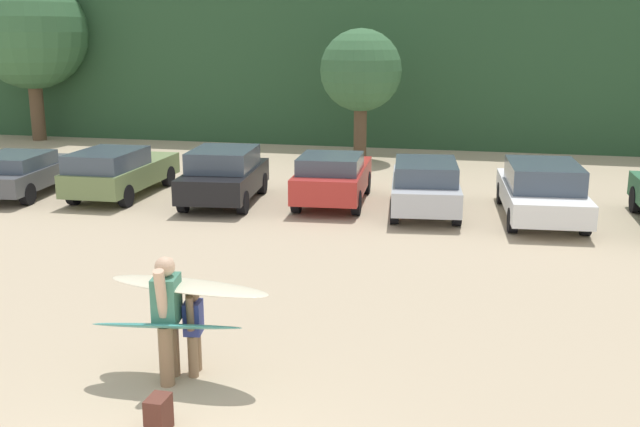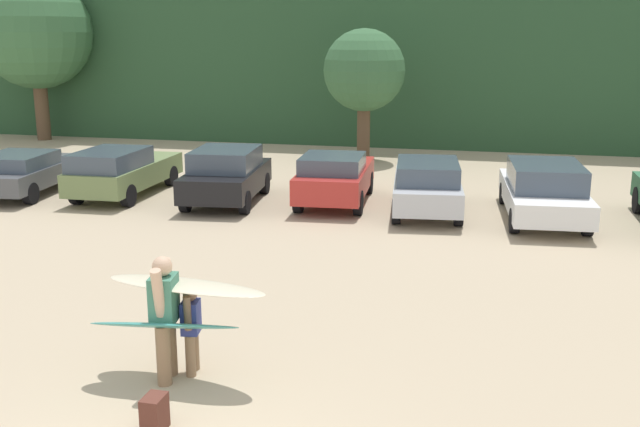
{
  "view_description": "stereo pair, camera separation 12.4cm",
  "coord_description": "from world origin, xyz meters",
  "px_view_note": "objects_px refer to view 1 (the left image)",
  "views": [
    {
      "loc": [
        3.29,
        -6.24,
        4.68
      ],
      "look_at": [
        0.15,
        7.13,
        1.32
      ],
      "focal_mm": 41.59,
      "sensor_mm": 36.0,
      "label": 1
    },
    {
      "loc": [
        3.41,
        -6.21,
        4.68
      ],
      "look_at": [
        0.15,
        7.13,
        1.32
      ],
      "focal_mm": 41.59,
      "sensor_mm": 36.0,
      "label": 2
    }
  ],
  "objects_px": {
    "parked_car_white": "(542,190)",
    "parked_car_dark_gray": "(22,172)",
    "surfboard_cream": "(188,286)",
    "parked_car_red": "(333,177)",
    "person_adult": "(167,312)",
    "surfboard_teal": "(167,326)",
    "parked_car_olive_green": "(119,171)",
    "parked_car_silver": "(425,185)",
    "backpack_dropped": "(159,414)",
    "parked_car_black": "(224,175)",
    "person_child": "(194,326)"
  },
  "relations": [
    {
      "from": "parked_car_white",
      "to": "parked_car_dark_gray",
      "type": "bearing_deg",
      "value": 86.92
    },
    {
      "from": "surfboard_cream",
      "to": "parked_car_red",
      "type": "bearing_deg",
      "value": -81.99
    },
    {
      "from": "person_adult",
      "to": "surfboard_teal",
      "type": "xyz_separation_m",
      "value": [
        0.03,
        -0.1,
        -0.17
      ]
    },
    {
      "from": "parked_car_red",
      "to": "surfboard_cream",
      "type": "distance_m",
      "value": 11.01
    },
    {
      "from": "parked_car_dark_gray",
      "to": "surfboard_cream",
      "type": "distance_m",
      "value": 13.94
    },
    {
      "from": "parked_car_olive_green",
      "to": "surfboard_teal",
      "type": "distance_m",
      "value": 12.49
    },
    {
      "from": "parked_car_silver",
      "to": "person_adult",
      "type": "bearing_deg",
      "value": 160.19
    },
    {
      "from": "parked_car_dark_gray",
      "to": "parked_car_olive_green",
      "type": "distance_m",
      "value": 2.98
    },
    {
      "from": "parked_car_white",
      "to": "backpack_dropped",
      "type": "xyz_separation_m",
      "value": [
        -5.02,
        -11.96,
        -0.54
      ]
    },
    {
      "from": "person_adult",
      "to": "surfboard_cream",
      "type": "height_order",
      "value": "person_adult"
    },
    {
      "from": "parked_car_white",
      "to": "parked_car_silver",
      "type": "bearing_deg",
      "value": 85.7
    },
    {
      "from": "parked_car_olive_green",
      "to": "surfboard_cream",
      "type": "distance_m",
      "value": 12.39
    },
    {
      "from": "parked_car_dark_gray",
      "to": "parked_car_white",
      "type": "height_order",
      "value": "parked_car_white"
    },
    {
      "from": "parked_car_white",
      "to": "surfboard_teal",
      "type": "height_order",
      "value": "parked_car_white"
    },
    {
      "from": "parked_car_olive_green",
      "to": "backpack_dropped",
      "type": "height_order",
      "value": "parked_car_olive_green"
    },
    {
      "from": "parked_car_black",
      "to": "parked_car_silver",
      "type": "distance_m",
      "value": 5.61
    },
    {
      "from": "parked_car_olive_green",
      "to": "person_child",
      "type": "height_order",
      "value": "parked_car_olive_green"
    },
    {
      "from": "parked_car_olive_green",
      "to": "surfboard_teal",
      "type": "xyz_separation_m",
      "value": [
        6.41,
        -10.72,
        0.07
      ]
    },
    {
      "from": "parked_car_dark_gray",
      "to": "backpack_dropped",
      "type": "height_order",
      "value": "parked_car_dark_gray"
    },
    {
      "from": "parked_car_red",
      "to": "person_child",
      "type": "relative_size",
      "value": 3.38
    },
    {
      "from": "parked_car_dark_gray",
      "to": "backpack_dropped",
      "type": "relative_size",
      "value": 10.18
    },
    {
      "from": "person_adult",
      "to": "surfboard_cream",
      "type": "xyz_separation_m",
      "value": [
        0.25,
        0.17,
        0.33
      ]
    },
    {
      "from": "person_child",
      "to": "backpack_dropped",
      "type": "relative_size",
      "value": 2.8
    },
    {
      "from": "parked_car_olive_green",
      "to": "parked_car_black",
      "type": "height_order",
      "value": "parked_car_black"
    },
    {
      "from": "person_child",
      "to": "parked_car_black",
      "type": "bearing_deg",
      "value": -81.61
    },
    {
      "from": "person_adult",
      "to": "surfboard_cream",
      "type": "bearing_deg",
      "value": -155.48
    },
    {
      "from": "surfboard_teal",
      "to": "surfboard_cream",
      "type": "relative_size",
      "value": 0.87
    },
    {
      "from": "parked_car_red",
      "to": "person_child",
      "type": "xyz_separation_m",
      "value": [
        0.37,
        -10.88,
        -0.05
      ]
    },
    {
      "from": "parked_car_dark_gray",
      "to": "parked_car_silver",
      "type": "relative_size",
      "value": 1.08
    },
    {
      "from": "person_child",
      "to": "person_adult",
      "type": "bearing_deg",
      "value": 37.36
    },
    {
      "from": "parked_car_red",
      "to": "person_adult",
      "type": "bearing_deg",
      "value": 176.35
    },
    {
      "from": "parked_car_red",
      "to": "parked_car_white",
      "type": "height_order",
      "value": "parked_car_white"
    },
    {
      "from": "parked_car_olive_green",
      "to": "parked_car_silver",
      "type": "distance_m",
      "value": 8.87
    },
    {
      "from": "parked_car_olive_green",
      "to": "parked_car_silver",
      "type": "xyz_separation_m",
      "value": [
        8.87,
        0.02,
        -0.01
      ]
    },
    {
      "from": "parked_car_olive_green",
      "to": "parked_car_white",
      "type": "distance_m",
      "value": 11.84
    },
    {
      "from": "parked_car_black",
      "to": "person_adult",
      "type": "height_order",
      "value": "person_adult"
    },
    {
      "from": "parked_car_red",
      "to": "parked_car_white",
      "type": "relative_size",
      "value": 0.87
    },
    {
      "from": "parked_car_white",
      "to": "person_adult",
      "type": "distance_m",
      "value": 11.98
    },
    {
      "from": "parked_car_olive_green",
      "to": "parked_car_black",
      "type": "relative_size",
      "value": 1.11
    },
    {
      "from": "parked_car_red",
      "to": "person_adult",
      "type": "height_order",
      "value": "person_adult"
    },
    {
      "from": "parked_car_dark_gray",
      "to": "person_child",
      "type": "height_order",
      "value": "parked_car_dark_gray"
    },
    {
      "from": "parked_car_olive_green",
      "to": "backpack_dropped",
      "type": "relative_size",
      "value": 10.03
    },
    {
      "from": "parked_car_olive_green",
      "to": "person_child",
      "type": "xyz_separation_m",
      "value": [
        6.63,
        -10.35,
        -0.06
      ]
    },
    {
      "from": "parked_car_silver",
      "to": "backpack_dropped",
      "type": "distance_m",
      "value": 12.13
    },
    {
      "from": "parked_car_red",
      "to": "person_child",
      "type": "height_order",
      "value": "parked_car_red"
    },
    {
      "from": "parked_car_white",
      "to": "backpack_dropped",
      "type": "bearing_deg",
      "value": 152.67
    },
    {
      "from": "person_child",
      "to": "backpack_dropped",
      "type": "height_order",
      "value": "person_child"
    },
    {
      "from": "parked_car_white",
      "to": "surfboard_cream",
      "type": "bearing_deg",
      "value": 149.01
    },
    {
      "from": "person_adult",
      "to": "surfboard_teal",
      "type": "relative_size",
      "value": 0.84
    },
    {
      "from": "parked_car_black",
      "to": "person_child",
      "type": "xyz_separation_m",
      "value": [
        3.37,
        -10.28,
        -0.09
      ]
    }
  ]
}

